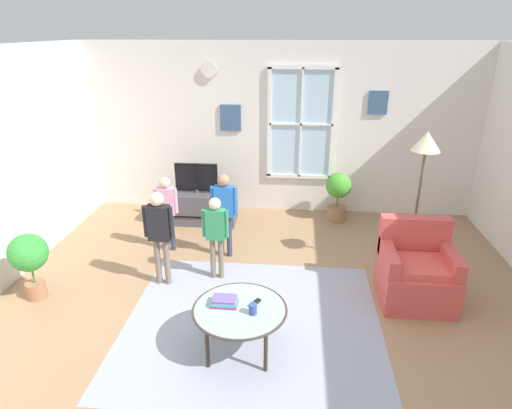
% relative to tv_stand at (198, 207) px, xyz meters
% --- Properties ---
extents(ground_plane, '(6.63, 6.75, 0.02)m').
position_rel_tv_stand_xyz_m(ground_plane, '(1.21, -2.46, -0.25)').
color(ground_plane, '#9E7A56').
extents(back_wall, '(6.03, 0.17, 2.63)m').
position_rel_tv_stand_xyz_m(back_wall, '(1.22, 0.67, 1.08)').
color(back_wall, silver).
rests_on(back_wall, ground_plane).
extents(area_rug, '(2.58, 2.36, 0.01)m').
position_rel_tv_stand_xyz_m(area_rug, '(1.09, -2.42, -0.24)').
color(area_rug, '#999EAD').
rests_on(area_rug, ground_plane).
extents(tv_stand, '(1.17, 0.48, 0.48)m').
position_rel_tv_stand_xyz_m(tv_stand, '(0.00, 0.00, 0.00)').
color(tv_stand, '#4C4C51').
rests_on(tv_stand, ground_plane).
extents(television, '(0.64, 0.08, 0.45)m').
position_rel_tv_stand_xyz_m(television, '(0.00, -0.00, 0.48)').
color(television, '#4C4C4C').
rests_on(television, tv_stand).
extents(armchair, '(0.76, 0.74, 0.87)m').
position_rel_tv_stand_xyz_m(armchair, '(2.82, -1.81, 0.09)').
color(armchair, '#D14C47').
rests_on(armchair, ground_plane).
extents(coffee_table, '(0.86, 0.86, 0.46)m').
position_rel_tv_stand_xyz_m(coffee_table, '(1.01, -2.81, 0.19)').
color(coffee_table, '#99B2B7').
rests_on(coffee_table, ground_plane).
extents(book_stack, '(0.24, 0.16, 0.07)m').
position_rel_tv_stand_xyz_m(book_stack, '(0.87, -2.76, 0.25)').
color(book_stack, '#943D84').
rests_on(book_stack, coffee_table).
extents(cup, '(0.07, 0.07, 0.10)m').
position_rel_tv_stand_xyz_m(cup, '(1.14, -2.88, 0.26)').
color(cup, '#334C8C').
rests_on(cup, coffee_table).
extents(remote_near_books, '(0.11, 0.14, 0.02)m').
position_rel_tv_stand_xyz_m(remote_near_books, '(1.14, -2.73, 0.23)').
color(remote_near_books, black).
rests_on(remote_near_books, coffee_table).
extents(person_black_shirt, '(0.34, 0.16, 1.14)m').
position_rel_tv_stand_xyz_m(person_black_shirt, '(-0.03, -1.78, 0.48)').
color(person_black_shirt, '#726656').
rests_on(person_black_shirt, ground_plane).
extents(person_green_shirt, '(0.31, 0.14, 1.03)m').
position_rel_tv_stand_xyz_m(person_green_shirt, '(0.58, -1.59, 0.40)').
color(person_green_shirt, '#726656').
rests_on(person_green_shirt, ground_plane).
extents(person_pink_shirt, '(0.31, 0.14, 1.03)m').
position_rel_tv_stand_xyz_m(person_pink_shirt, '(-0.19, -0.95, 0.41)').
color(person_pink_shirt, '#333851').
rests_on(person_pink_shirt, ground_plane).
extents(person_blue_shirt, '(0.34, 0.15, 1.13)m').
position_rel_tv_stand_xyz_m(person_blue_shirt, '(0.59, -1.05, 0.47)').
color(person_blue_shirt, '#333851').
rests_on(person_blue_shirt, ground_plane).
extents(potted_plant_by_window, '(0.39, 0.39, 0.77)m').
position_rel_tv_stand_xyz_m(potted_plant_by_window, '(2.13, 0.25, 0.21)').
color(potted_plant_by_window, '#9E6B4C').
rests_on(potted_plant_by_window, ground_plane).
extents(potted_plant_corner, '(0.41, 0.41, 0.77)m').
position_rel_tv_stand_xyz_m(potted_plant_corner, '(-1.35, -2.19, 0.27)').
color(potted_plant_corner, '#9E6B4C').
rests_on(potted_plant_corner, ground_plane).
extents(floor_lamp, '(0.32, 0.32, 1.74)m').
position_rel_tv_stand_xyz_m(floor_lamp, '(2.91, -1.18, 1.22)').
color(floor_lamp, black).
rests_on(floor_lamp, ground_plane).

